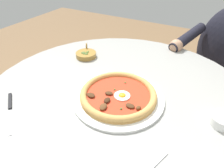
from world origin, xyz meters
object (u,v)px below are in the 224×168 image
at_px(ramekin_capers, 223,120).
at_px(diner_person, 216,80).
at_px(dining_table, 118,117).
at_px(olive_pan, 86,54).
at_px(pizza_on_plate, 118,95).
at_px(steak_knife, 10,106).

xyz_separation_m(ramekin_capers, diner_person, (-0.68, -0.01, -0.26)).
bearing_deg(ramekin_capers, diner_person, -179.17).
height_order(dining_table, olive_pan, olive_pan).
xyz_separation_m(ramekin_capers, olive_pan, (-0.16, -0.63, -0.00)).
relative_size(pizza_on_plate, ramekin_capers, 4.28).
relative_size(steak_knife, ramekin_capers, 2.20).
distance_m(steak_knife, olive_pan, 0.43).
relative_size(pizza_on_plate, steak_knife, 1.95).
bearing_deg(steak_knife, olive_pan, 177.87).
relative_size(dining_table, diner_person, 0.94).
relative_size(ramekin_capers, olive_pan, 0.67).
bearing_deg(olive_pan, ramekin_capers, 75.58).
relative_size(pizza_on_plate, diner_person, 0.30).
xyz_separation_m(dining_table, diner_person, (-0.69, 0.35, -0.11)).
height_order(dining_table, pizza_on_plate, pizza_on_plate).
xyz_separation_m(pizza_on_plate, diner_person, (-0.73, 0.33, -0.26)).
height_order(ramekin_capers, olive_pan, olive_pan).
bearing_deg(olive_pan, dining_table, 57.24).
xyz_separation_m(olive_pan, diner_person, (-0.52, 0.62, -0.26)).
relative_size(dining_table, steak_knife, 6.14).
distance_m(olive_pan, diner_person, 0.85).
xyz_separation_m(dining_table, steak_knife, (0.26, -0.29, 0.14)).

